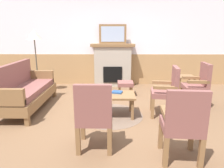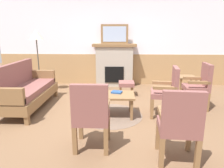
# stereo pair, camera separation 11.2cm
# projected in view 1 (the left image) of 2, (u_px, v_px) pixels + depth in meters

# --- Properties ---
(ground_plane) EXTENTS (14.00, 14.00, 0.00)m
(ground_plane) POSITION_uv_depth(u_px,v_px,m) (112.00, 115.00, 4.12)
(ground_plane) COLOR brown
(wall_back) EXTENTS (7.20, 0.14, 2.70)m
(wall_back) POSITION_uv_depth(u_px,v_px,m) (113.00, 42.00, 6.31)
(wall_back) COLOR white
(wall_back) RESTS_ON ground_plane
(fireplace) EXTENTS (1.30, 0.44, 1.28)m
(fireplace) POSITION_uv_depth(u_px,v_px,m) (113.00, 65.00, 6.23)
(fireplace) COLOR #A39989
(fireplace) RESTS_ON ground_plane
(framed_picture) EXTENTS (0.80, 0.04, 0.56)m
(framed_picture) POSITION_uv_depth(u_px,v_px,m) (113.00, 34.00, 6.01)
(framed_picture) COLOR brown
(framed_picture) RESTS_ON fireplace
(couch) EXTENTS (0.70, 1.80, 0.98)m
(couch) POSITION_uv_depth(u_px,v_px,m) (26.00, 91.00, 4.36)
(couch) COLOR brown
(couch) RESTS_ON ground_plane
(coffee_table) EXTENTS (0.96, 0.56, 0.44)m
(coffee_table) POSITION_uv_depth(u_px,v_px,m) (110.00, 97.00, 4.00)
(coffee_table) COLOR brown
(coffee_table) RESTS_ON ground_plane
(round_rug) EXTENTS (1.30, 1.30, 0.01)m
(round_rug) POSITION_uv_depth(u_px,v_px,m) (110.00, 115.00, 4.10)
(round_rug) COLOR brown
(round_rug) RESTS_ON ground_plane
(book_on_table) EXTENTS (0.23, 0.21, 0.03)m
(book_on_table) POSITION_uv_depth(u_px,v_px,m) (117.00, 92.00, 4.08)
(book_on_table) COLOR navy
(book_on_table) RESTS_ON coffee_table
(footstool) EXTENTS (0.40, 0.40, 0.36)m
(footstool) POSITION_uv_depth(u_px,v_px,m) (125.00, 85.00, 5.34)
(footstool) COLOR brown
(footstool) RESTS_ON ground_plane
(armchair_near_fireplace) EXTENTS (0.54, 0.54, 0.98)m
(armchair_near_fireplace) POSITION_uv_depth(u_px,v_px,m) (168.00, 89.00, 3.97)
(armchair_near_fireplace) COLOR brown
(armchair_near_fireplace) RESTS_ON ground_plane
(armchair_by_window_left) EXTENTS (0.51, 0.51, 0.98)m
(armchair_by_window_left) POSITION_uv_depth(u_px,v_px,m) (198.00, 83.00, 4.41)
(armchair_by_window_left) COLOR brown
(armchair_by_window_left) RESTS_ON ground_plane
(armchair_front_left) EXTENTS (0.48, 0.48, 0.98)m
(armchair_front_left) POSITION_uv_depth(u_px,v_px,m) (94.00, 114.00, 2.78)
(armchair_front_left) COLOR brown
(armchair_front_left) RESTS_ON ground_plane
(armchair_front_center) EXTENTS (0.51, 0.51, 0.98)m
(armchair_front_center) POSITION_uv_depth(u_px,v_px,m) (183.00, 122.00, 2.52)
(armchair_front_center) COLOR brown
(armchair_front_center) RESTS_ON ground_plane
(side_table) EXTENTS (0.44, 0.44, 0.55)m
(side_table) POSITION_uv_depth(u_px,v_px,m) (185.00, 80.00, 5.16)
(side_table) COLOR brown
(side_table) RESTS_ON ground_plane
(floor_lamp_by_couch) EXTENTS (0.36, 0.36, 1.68)m
(floor_lamp_by_couch) POSITION_uv_depth(u_px,v_px,m) (34.00, 39.00, 5.27)
(floor_lamp_by_couch) COLOR #332D28
(floor_lamp_by_couch) RESTS_ON ground_plane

